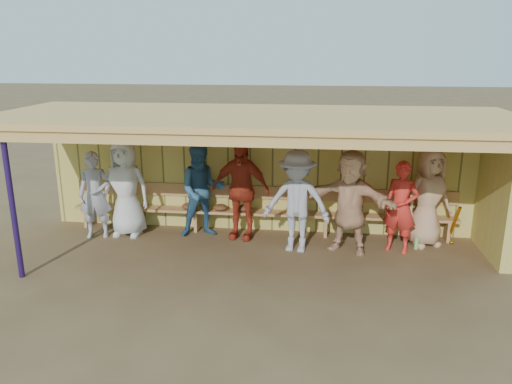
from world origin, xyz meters
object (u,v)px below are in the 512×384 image
Objects in this scene: player_b at (126,188)px; player_c at (202,190)px; player_e at (297,202)px; player_d at (241,190)px; player_h at (428,198)px; player_a at (95,195)px; player_g at (401,207)px; bench at (261,207)px; player_f at (350,202)px.

player_c is (1.48, 0.14, -0.04)m from player_b.
player_b is 1.03× the size of player_e.
player_e reaches higher than player_c.
player_d is 3.48m from player_h.
player_a is at bearing -160.49° from player_b.
player_h is at bearing -17.39° from player_c.
player_d is 1.16× the size of player_g.
player_b is at bearing 158.15° from player_h.
player_b is 2.66m from bench.
player_a is at bearing -156.45° from player_g.
player_c reaches higher than player_g.
player_e is at bearing -150.12° from player_g.
player_b reaches higher than player_h.
player_a is 3.21m from bench.
player_f is at bearing -24.91° from bench.
player_c is at bearing -167.98° from player_f.
player_d is (2.24, 0.10, 0.01)m from player_b.
player_h reaches higher than bench.
player_a is 0.92× the size of player_c.
player_b is 1.04× the size of player_c.
player_e is at bearing -34.37° from player_c.
player_g is at bearing -168.40° from player_h.
player_c is 0.95× the size of player_d.
player_g is at bearing 27.38° from player_f.
player_c is at bearing 172.86° from player_e.
player_b is at bearing -162.86° from player_f.
player_a is 5.72m from player_g.
player_d is 1.21m from player_e.
player_a is at bearing -165.15° from player_d.
player_a is 0.91× the size of player_e.
bench is at bearing 140.28° from player_e.
player_d reaches higher than player_h.
player_b is 0.99× the size of player_d.
bench is (2.58, 0.45, -0.42)m from player_b.
player_a reaches higher than bench.
player_c is 1.10× the size of player_g.
player_b is at bearing -170.23° from bench.
player_f reaches higher than player_e.
player_a is 4.82m from player_f.
player_d is (0.76, -0.04, 0.05)m from player_c.
player_f is 1.02× the size of player_h.
player_c is 2.83m from player_f.
player_c is at bearing 156.79° from player_h.
player_d reaches higher than player_e.
player_b is at bearing 5.42° from player_a.
bench is (1.10, 0.31, -0.39)m from player_c.
player_g is (5.72, -0.07, -0.01)m from player_a.
player_h is (1.45, 0.47, -0.02)m from player_f.
player_g reaches higher than bench.
bench is at bearing -170.74° from player_g.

